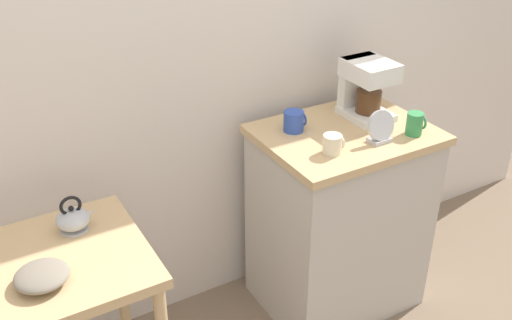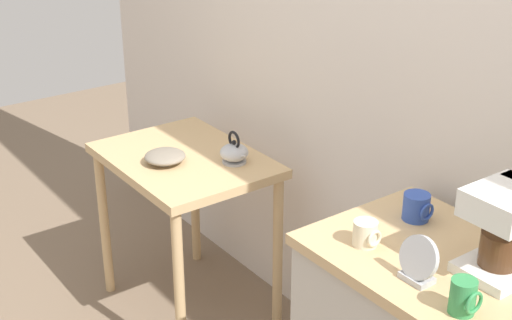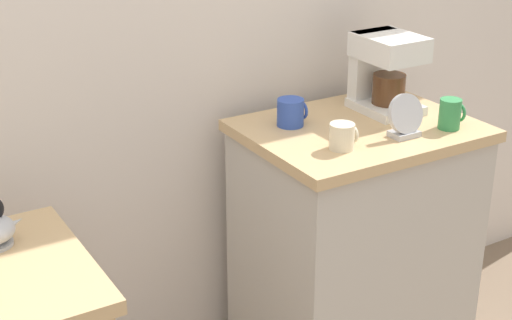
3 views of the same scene
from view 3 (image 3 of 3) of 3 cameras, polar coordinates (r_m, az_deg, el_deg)
name	(u,v)px [view 3 (image 3 of 3)]	position (r m, az deg, el deg)	size (l,w,h in m)	color
kitchen_counter	(353,249)	(2.71, 7.13, -6.52)	(0.73, 0.56, 0.92)	#BCB7AD
coffee_maker	(384,69)	(2.64, 9.36, 6.62)	(0.18, 0.22, 0.26)	white
mug_tall_green	(451,114)	(2.54, 14.08, 3.31)	(0.08, 0.07, 0.10)	#338C4C
mug_small_cream	(343,136)	(2.31, 6.37, 1.75)	(0.08, 0.08, 0.08)	beige
mug_blue	(291,112)	(2.49, 2.59, 3.51)	(0.09, 0.09, 0.09)	#2D4CAD
table_clock	(405,118)	(2.43, 10.90, 3.02)	(0.13, 0.06, 0.14)	#B2B5BA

